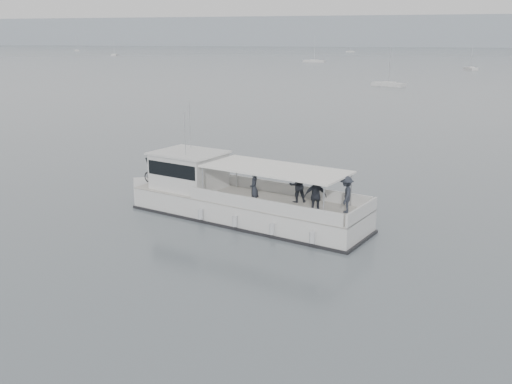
# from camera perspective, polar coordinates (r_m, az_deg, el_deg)

# --- Properties ---
(ground) EXTENTS (1400.00, 1400.00, 0.00)m
(ground) POSITION_cam_1_polar(r_m,az_deg,el_deg) (31.76, 7.71, -2.51)
(ground) COLOR #545E63
(ground) RESTS_ON ground
(headland) EXTENTS (1400.00, 90.00, 28.00)m
(headland) POSITION_cam_1_polar(r_m,az_deg,el_deg) (589.98, 16.48, 15.14)
(headland) COLOR #939EA8
(headland) RESTS_ON ground
(tour_boat) EXTENTS (15.12, 7.44, 6.38)m
(tour_boat) POSITION_cam_1_polar(r_m,az_deg,el_deg) (31.49, -2.90, -0.55)
(tour_boat) COLOR silver
(tour_boat) RESTS_ON ground
(moored_fleet) EXTENTS (412.93, 330.86, 9.93)m
(moored_fleet) POSITION_cam_1_polar(r_m,az_deg,el_deg) (245.89, 10.10, 12.92)
(moored_fleet) COLOR silver
(moored_fleet) RESTS_ON ground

